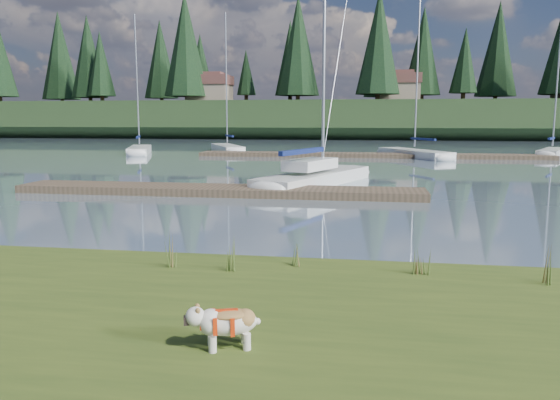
# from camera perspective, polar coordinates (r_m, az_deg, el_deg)

# --- Properties ---
(ground) EXTENTS (200.00, 200.00, 0.00)m
(ground) POSITION_cam_1_polar(r_m,az_deg,el_deg) (41.63, 6.63, 4.49)
(ground) COLOR gray
(ground) RESTS_ON ground
(bank) EXTENTS (60.00, 9.00, 0.35)m
(bank) POSITION_cam_1_polar(r_m,az_deg,el_deg) (6.41, -8.18, -17.42)
(bank) COLOR #3E501A
(bank) RESTS_ON ground
(ridge) EXTENTS (200.00, 20.00, 5.00)m
(ridge) POSITION_cam_1_polar(r_m,az_deg,el_deg) (84.51, 7.95, 8.25)
(ridge) COLOR black
(ridge) RESTS_ON ground
(bulldog) EXTENTS (0.87, 0.53, 0.51)m
(bulldog) POSITION_cam_1_polar(r_m,az_deg,el_deg) (6.43, -5.61, -12.49)
(bulldog) COLOR silver
(bulldog) RESTS_ON bank
(sailboat_main) EXTENTS (5.06, 9.14, 13.11)m
(sailboat_main) POSITION_cam_1_polar(r_m,az_deg,el_deg) (24.85, 4.40, 2.71)
(sailboat_main) COLOR silver
(sailboat_main) RESTS_ON ground
(dock_near) EXTENTS (16.00, 2.00, 0.30)m
(dock_near) POSITION_cam_1_polar(r_m,az_deg,el_deg) (21.47, -6.58, 1.02)
(dock_near) COLOR #4C3D2C
(dock_near) RESTS_ON ground
(dock_far) EXTENTS (26.00, 2.20, 0.30)m
(dock_far) POSITION_cam_1_polar(r_m,az_deg,el_deg) (41.59, 9.40, 4.63)
(dock_far) COLOR #4C3D2C
(dock_far) RESTS_ON ground
(sailboat_bg_0) EXTENTS (3.99, 7.81, 11.25)m
(sailboat_bg_0) POSITION_cam_1_polar(r_m,az_deg,el_deg) (47.44, -14.40, 5.17)
(sailboat_bg_0) COLOR silver
(sailboat_bg_0) RESTS_ON ground
(sailboat_bg_1) EXTENTS (4.92, 7.81, 11.86)m
(sailboat_bg_1) POSITION_cam_1_polar(r_m,az_deg,el_deg) (48.75, -5.70, 5.49)
(sailboat_bg_1) COLOR silver
(sailboat_bg_1) RESTS_ON ground
(sailboat_bg_3) EXTENTS (5.66, 8.44, 12.68)m
(sailboat_bg_3) POSITION_cam_1_polar(r_m,az_deg,el_deg) (42.90, 13.30, 4.87)
(sailboat_bg_3) COLOR silver
(sailboat_bg_3) RESTS_ON ground
(sailboat_bg_4) EXTENTS (4.18, 6.89, 10.39)m
(sailboat_bg_4) POSITION_cam_1_polar(r_m,az_deg,el_deg) (47.47, 26.64, 4.53)
(sailboat_bg_4) COLOR silver
(sailboat_bg_4) RESTS_ON ground
(weed_0) EXTENTS (0.17, 0.14, 0.60)m
(weed_0) POSITION_cam_1_polar(r_m,az_deg,el_deg) (9.48, -5.21, -5.93)
(weed_0) COLOR #475B23
(weed_0) RESTS_ON bank
(weed_1) EXTENTS (0.17, 0.14, 0.46)m
(weed_1) POSITION_cam_1_polar(r_m,az_deg,el_deg) (9.76, 1.90, -5.82)
(weed_1) COLOR #475B23
(weed_1) RESTS_ON bank
(weed_2) EXTENTS (0.17, 0.14, 0.53)m
(weed_2) POSITION_cam_1_polar(r_m,az_deg,el_deg) (9.57, 14.81, -6.22)
(weed_2) COLOR #475B23
(weed_2) RESTS_ON bank
(weed_3) EXTENTS (0.17, 0.14, 0.65)m
(weed_3) POSITION_cam_1_polar(r_m,az_deg,el_deg) (9.85, -11.07, -5.38)
(weed_3) COLOR #475B23
(weed_3) RESTS_ON bank
(weed_4) EXTENTS (0.17, 0.14, 0.46)m
(weed_4) POSITION_cam_1_polar(r_m,az_deg,el_deg) (9.54, 14.40, -6.44)
(weed_4) COLOR #475B23
(weed_4) RESTS_ON bank
(weed_5) EXTENTS (0.17, 0.14, 0.62)m
(weed_5) POSITION_cam_1_polar(r_m,az_deg,el_deg) (9.67, 26.10, -6.46)
(weed_5) COLOR #475B23
(weed_5) RESTS_ON bank
(mud_lip) EXTENTS (60.00, 0.50, 0.14)m
(mud_lip) POSITION_cam_1_polar(r_m,az_deg,el_deg) (10.46, -0.98, -7.52)
(mud_lip) COLOR #33281C
(mud_lip) RESTS_ON ground
(conifer_1) EXTENTS (4.40, 4.40, 11.30)m
(conifer_1) POSITION_cam_1_polar(r_m,az_deg,el_deg) (92.83, -18.23, 13.36)
(conifer_1) COLOR #382619
(conifer_1) RESTS_ON ridge
(conifer_2) EXTENTS (6.60, 6.60, 16.05)m
(conifer_2) POSITION_cam_1_polar(r_m,az_deg,el_deg) (84.53, -9.85, 15.71)
(conifer_2) COLOR #382619
(conifer_2) RESTS_ON ridge
(conifer_3) EXTENTS (4.84, 4.84, 12.25)m
(conifer_3) POSITION_cam_1_polar(r_m,az_deg,el_deg) (84.76, 1.07, 14.58)
(conifer_3) COLOR #382619
(conifer_3) RESTS_ON ridge
(conifer_4) EXTENTS (6.16, 6.16, 15.10)m
(conifer_4) POSITION_cam_1_polar(r_m,az_deg,el_deg) (78.15, 10.29, 15.95)
(conifer_4) COLOR #382619
(conifer_4) RESTS_ON ridge
(conifer_5) EXTENTS (3.96, 3.96, 10.35)m
(conifer_5) POSITION_cam_1_polar(r_m,az_deg,el_deg) (82.93, 18.75, 13.64)
(conifer_5) COLOR #382619
(conifer_5) RESTS_ON ridge
(house_0) EXTENTS (6.30, 5.30, 4.65)m
(house_0) POSITION_cam_1_polar(r_m,az_deg,el_deg) (84.99, -7.34, 11.51)
(house_0) COLOR gray
(house_0) RESTS_ON ridge
(house_1) EXTENTS (6.30, 5.30, 4.65)m
(house_1) POSITION_cam_1_polar(r_m,az_deg,el_deg) (82.71, 12.23, 11.46)
(house_1) COLOR gray
(house_1) RESTS_ON ridge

